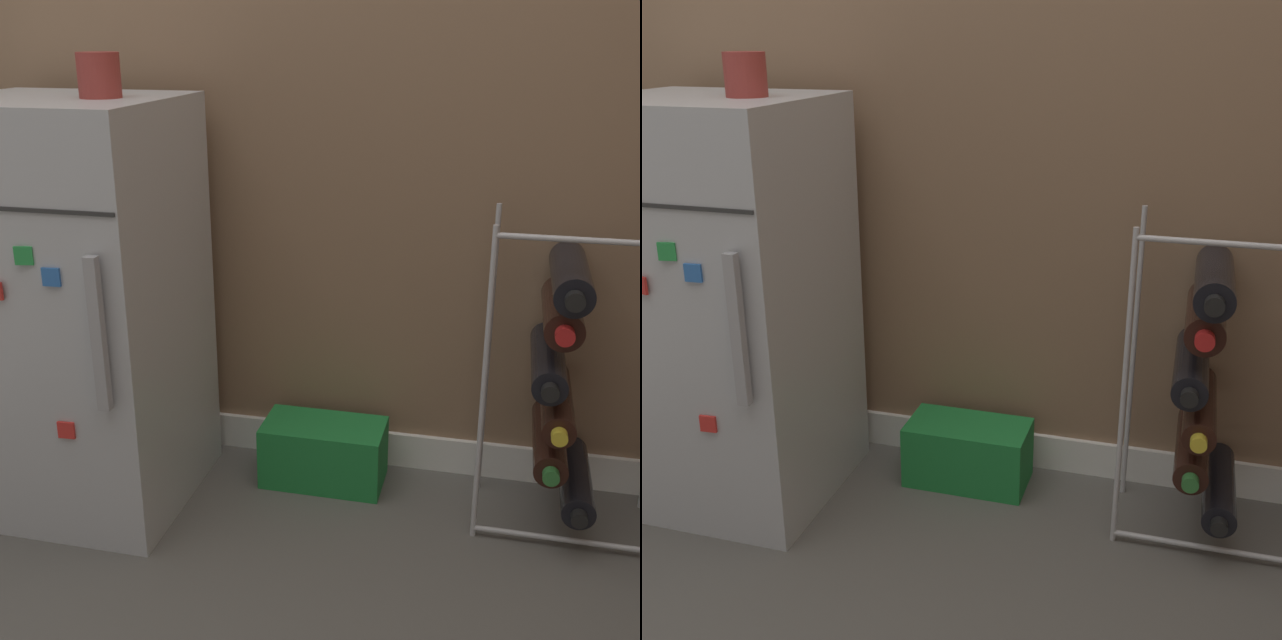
% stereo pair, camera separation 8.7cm
% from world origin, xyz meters
% --- Properties ---
extents(ground_plane, '(14.00, 14.00, 0.00)m').
position_xyz_m(ground_plane, '(0.00, 0.00, 0.00)').
color(ground_plane, '#56544F').
extents(mini_fridge, '(0.48, 0.48, 0.93)m').
position_xyz_m(mini_fridge, '(-0.49, 0.40, 0.46)').
color(mini_fridge, '#B7BABF').
rests_on(mini_fridge, ground_plane).
extents(wine_rack, '(0.39, 0.33, 0.70)m').
position_xyz_m(wine_rack, '(0.58, 0.51, 0.36)').
color(wine_rack, '#B2B2B7').
rests_on(wine_rack, ground_plane).
extents(soda_box, '(0.29, 0.16, 0.15)m').
position_xyz_m(soda_box, '(0.04, 0.56, 0.08)').
color(soda_box, '#1E7F38').
rests_on(soda_box, ground_plane).
extents(fridge_top_cup, '(0.09, 0.09, 0.09)m').
position_xyz_m(fridge_top_cup, '(-0.38, 0.40, 0.97)').
color(fridge_top_cup, maroon).
rests_on(fridge_top_cup, mini_fridge).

